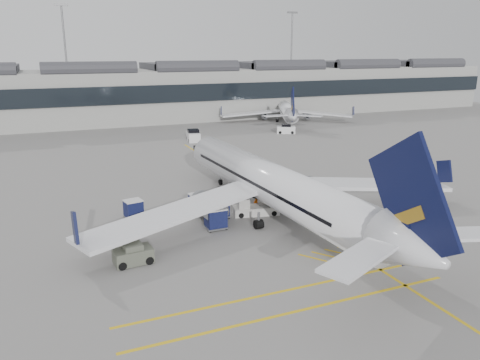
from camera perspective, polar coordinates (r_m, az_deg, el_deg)
name	(u,v)px	position (r m, az deg, el deg)	size (l,w,h in m)	color
ground	(204,241)	(39.14, -4.39, -7.38)	(220.00, 220.00, 0.00)	gray
terminal	(98,94)	(107.18, -16.96, 10.05)	(200.00, 20.45, 12.40)	#9E9E99
light_masts	(81,53)	(120.66, -18.85, 14.42)	(113.00, 0.60, 25.45)	slate
apron_markings	(262,194)	(51.39, 2.66, -1.68)	(0.25, 60.00, 0.01)	gold
airliner_main	(274,186)	(43.26, 4.15, -0.68)	(36.96, 40.46, 10.75)	silver
airliner_far	(286,110)	(104.77, 5.64, 8.52)	(27.23, 30.09, 8.51)	silver
belt_loader	(255,208)	(44.88, 1.81, -3.43)	(5.42, 2.58, 2.15)	silver
baggage_cart_a	(218,207)	(43.72, -2.72, -3.32)	(2.05, 1.74, 2.03)	gray
baggage_cart_b	(216,218)	(41.15, -2.98, -4.62)	(1.88, 1.55, 1.95)	gray
baggage_cart_c	(199,203)	(45.30, -5.06, -2.77)	(1.92, 1.63, 1.91)	gray
baggage_cart_d	(133,209)	(44.84, -12.86, -3.41)	(1.92, 1.69, 1.77)	gray
ramp_agent_a	(256,200)	(46.07, 1.98, -2.47)	(0.71, 0.46, 1.94)	#E85A0C
ramp_agent_b	(207,202)	(45.80, -3.99, -2.67)	(0.90, 0.70, 1.85)	#E85C0C
pushback_tug	(133,255)	(35.74, -12.90, -8.86)	(2.90, 1.93, 1.55)	#55594C
safety_cone_nose	(231,169)	(61.28, -1.14, 1.39)	(0.32, 0.32, 0.45)	#F24C0A
safety_cone_engine	(311,208)	(46.60, 8.71, -3.37)	(0.36, 0.36, 0.50)	#F24C0A
service_van_mid	(193,136)	(81.52, -5.72, 5.38)	(2.57, 4.22, 2.03)	silver
service_van_right	(286,129)	(89.22, 5.64, 6.18)	(3.81, 3.03, 1.75)	silver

